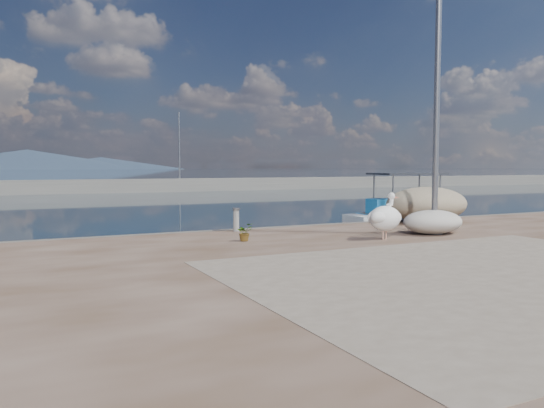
{
  "coord_description": "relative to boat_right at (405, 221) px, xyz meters",
  "views": [
    {
      "loc": [
        -6.4,
        -9.2,
        2.31
      ],
      "look_at": [
        0.0,
        3.8,
        1.3
      ],
      "focal_mm": 35.0,
      "sensor_mm": 36.0,
      "label": 1
    }
  ],
  "objects": [
    {
      "name": "breakwater",
      "position": [
        -7.54,
        32.83,
        0.41
      ],
      "size": [
        120.0,
        2.2,
        7.5
      ],
      "color": "gray",
      "rests_on": "ground"
    },
    {
      "name": "potted_plant",
      "position": [
        -8.84,
        -4.5,
        0.53
      ],
      "size": [
        0.49,
        0.46,
        0.44
      ],
      "primitive_type": "imported",
      "rotation": [
        0.0,
        0.0,
        0.35
      ],
      "color": "#33722D",
      "rests_on": "quay"
    },
    {
      "name": "ground",
      "position": [
        -7.53,
        -7.17,
        -0.19
      ],
      "size": [
        1400.0,
        1400.0,
        0.0
      ],
      "primitive_type": "plane",
      "color": "#162635",
      "rests_on": "ground"
    },
    {
      "name": "boat_right",
      "position": [
        0.0,
        0.0,
        0.0
      ],
      "size": [
        5.14,
        1.92,
        2.43
      ],
      "rotation": [
        0.0,
        0.0,
        -0.05
      ],
      "color": "white",
      "rests_on": "ground"
    },
    {
      "name": "net_pile_c",
      "position": [
        -1.59,
        -2.92,
        0.89
      ],
      "size": [
        2.96,
        2.11,
        1.16
      ],
      "primitive_type": "ellipsoid",
      "color": "#C5B392",
      "rests_on": "quay"
    },
    {
      "name": "bollard_near",
      "position": [
        -8.27,
        -2.57,
        0.67
      ],
      "size": [
        0.22,
        0.22,
        0.66
      ],
      "color": "gray",
      "rests_on": "quay"
    },
    {
      "name": "lamp_post",
      "position": [
        -3.67,
        -5.47,
        3.61
      ],
      "size": [
        0.44,
        0.96,
        7.0
      ],
      "color": "gray",
      "rests_on": "quay"
    },
    {
      "name": "mountains",
      "position": [
        -3.14,
        642.83,
        9.32
      ],
      "size": [
        370.0,
        280.0,
        22.0
      ],
      "color": "#28384C",
      "rests_on": "ground"
    },
    {
      "name": "quay_patch",
      "position": [
        -6.53,
        -10.17,
        0.31
      ],
      "size": [
        9.0,
        7.0,
        0.01
      ],
      "primitive_type": "cube",
      "color": "gray",
      "rests_on": "quay"
    },
    {
      "name": "pelican",
      "position": [
        -5.53,
        -5.75,
        0.86
      ],
      "size": [
        1.22,
        0.84,
        1.16
      ],
      "rotation": [
        0.0,
        0.0,
        0.39
      ],
      "color": "tan",
      "rests_on": "quay"
    },
    {
      "name": "net_pile_d",
      "position": [
        -3.7,
        -5.47,
        0.64
      ],
      "size": [
        1.74,
        1.3,
        0.65
      ],
      "primitive_type": "ellipsoid",
      "color": "silver",
      "rests_on": "quay"
    }
  ]
}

